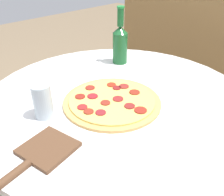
# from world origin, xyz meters

# --- Properties ---
(table) EXTENTS (1.02, 1.02, 0.70)m
(table) POSITION_xyz_m (0.00, 0.00, 0.52)
(table) COLOR white
(table) RESTS_ON ground_plane
(pizza) EXTENTS (0.35, 0.35, 0.02)m
(pizza) POSITION_xyz_m (0.02, -0.05, 0.71)
(pizza) COLOR tan
(pizza) RESTS_ON table
(beer_bottle) EXTENTS (0.07, 0.07, 0.26)m
(beer_bottle) POSITION_xyz_m (-0.22, 0.24, 0.80)
(beer_bottle) COLOR #195628
(beer_bottle) RESTS_ON table
(pizza_paddle) EXTENTS (0.16, 0.28, 0.02)m
(pizza_paddle) POSITION_xyz_m (0.08, -0.38, 0.71)
(pizza_paddle) COLOR brown
(pizza_paddle) RESTS_ON table
(drinking_glass) EXTENTS (0.06, 0.06, 0.12)m
(drinking_glass) POSITION_xyz_m (-0.08, -0.27, 0.76)
(drinking_glass) COLOR #ADBCC6
(drinking_glass) RESTS_ON table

